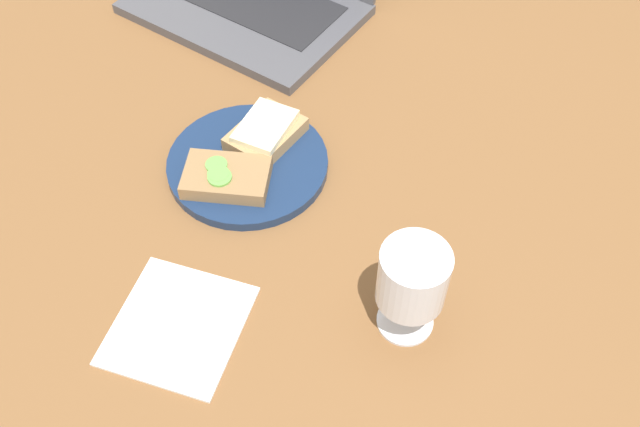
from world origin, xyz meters
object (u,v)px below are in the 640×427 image
object	(u,v)px
sandwich_with_cheese	(266,132)
wine_glass	(412,281)
plate	(248,164)
sandwich_with_cucumber	(226,177)
napkin	(178,325)

from	to	relation	value
sandwich_with_cheese	wine_glass	xyz separation A→B (cm)	(29.61, -13.14, 5.76)
plate	sandwich_with_cheese	distance (cm)	5.01
sandwich_with_cucumber	wine_glass	distance (cm)	30.06
sandwich_with_cucumber	sandwich_with_cheese	world-z (taller)	sandwich_with_cheese
plate	napkin	bearing A→B (deg)	-70.59
sandwich_with_cucumber	wine_glass	size ratio (longest dim) A/B	1.00
plate	napkin	world-z (taller)	plate
plate	sandwich_with_cucumber	distance (cm)	4.93
sandwich_with_cheese	napkin	world-z (taller)	sandwich_with_cheese
plate	sandwich_with_cucumber	bearing A→B (deg)	-87.40
sandwich_with_cucumber	wine_glass	xyz separation A→B (cm)	(29.16, -4.04, 6.07)
sandwich_with_cheese	wine_glass	bearing A→B (deg)	-23.94
plate	wine_glass	world-z (taller)	wine_glass
plate	sandwich_with_cheese	world-z (taller)	sandwich_with_cheese
sandwich_with_cheese	napkin	xyz separation A→B (cm)	(8.58, -28.20, -2.65)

